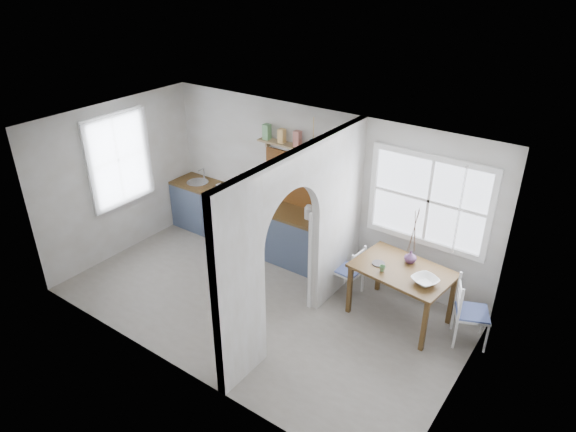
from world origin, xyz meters
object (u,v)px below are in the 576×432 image
Objects in this scene: chair_right at (472,312)px; vase at (410,257)px; kettle at (309,212)px; chair_left at (348,270)px; dining_table at (400,293)px.

chair_right is 5.23× the size of vase.
kettle is at bearing 175.16° from vase.
chair_left is 3.69× the size of kettle.
dining_table is at bearing 71.86° from chair_right.
vase is at bearing 101.20° from chair_left.
vase is at bearing 95.35° from dining_table.
kettle reaches higher than vase.
kettle is at bearing -102.61° from chair_left.
chair_right is 4.26× the size of kettle.
chair_left is at bearing -26.62° from kettle.
dining_table is 5.91× the size of kettle.
kettle is at bearing 175.61° from dining_table.
kettle reaches higher than chair_right.
vase reaches higher than dining_table.
vase is (1.79, -0.15, -0.10)m from kettle.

